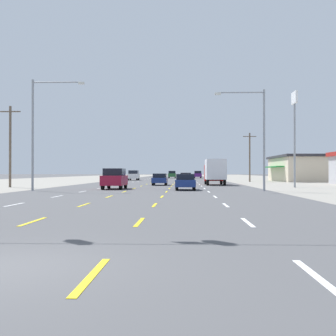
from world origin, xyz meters
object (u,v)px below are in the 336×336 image
Objects in this scene: sedan_inner_right_distant_b at (185,175)px; sedan_inner_right_nearest at (185,182)px; suv_center_turn_farthest at (172,174)px; suv_inner_left_near at (115,178)px; sedan_center_turn_mid at (160,179)px; streetlight_left_row_0 at (38,126)px; hatchback_inner_right_far at (186,178)px; suv_far_left_farther at (134,175)px; suv_far_right_distant_a at (198,174)px; streetlight_right_row_0 at (258,131)px; box_truck_far_right_midfar at (215,171)px; pole_sign_right_row_1 at (295,118)px.

sedan_inner_right_nearest is at bearing -90.07° from sedan_inner_right_distant_b.
suv_center_turn_farthest is at bearing -103.69° from sedan_inner_right_distant_b.
suv_inner_left_near is (-6.81, 2.05, 0.27)m from sedan_inner_right_nearest.
streetlight_left_row_0 is (-9.84, -16.59, 4.99)m from sedan_center_turn_mid.
suv_center_turn_farthest is (-3.30, 79.45, 0.27)m from sedan_inner_right_nearest.
suv_inner_left_near is 26.11m from hatchback_inner_right_far.
suv_far_left_farther is 34.40m from suv_far_right_distant_a.
sedan_center_turn_mid is 12.85m from hatchback_inner_right_far.
streetlight_left_row_0 is 1.11× the size of streetlight_right_row_0.
suv_far_right_distant_a is at bearing 90.15° from box_truck_far_right_midfar.
suv_center_turn_farthest is 81.92m from streetlight_right_row_0.
box_truck_far_right_midfar is 0.82× the size of streetlight_right_row_0.
box_truck_far_right_midfar is at bearing 98.09° from streetlight_right_row_0.
suv_far_right_distant_a is at bearing -75.12° from sedan_inner_right_distant_b.
box_truck_far_right_midfar is at bearing -71.96° from hatchback_inner_right_far.
box_truck_far_right_midfar reaches higher than sedan_inner_right_distant_b.
suv_far_left_farther is at bearing 113.21° from box_truck_far_right_midfar.
suv_inner_left_near reaches higher than sedan_inner_right_distant_b.
hatchback_inner_right_far is 24.07m from pole_sign_right_row_1.
suv_inner_left_near is 91.64m from sedan_inner_right_distant_b.
box_truck_far_right_midfar is at bearing 131.51° from pole_sign_right_row_1.
box_truck_far_right_midfar reaches higher than suv_center_turn_farthest.
sedan_center_turn_mid is at bearing 59.31° from streetlight_left_row_0.
suv_center_turn_farthest is 1.00× the size of suv_far_right_distant_a.
sedan_center_turn_mid is 17.92m from pole_sign_right_row_1.
box_truck_far_right_midfar is 11.83m from hatchback_inner_right_far.
pole_sign_right_row_1 reaches higher than sedan_center_turn_mid.
hatchback_inner_right_far is at bearing 108.04° from box_truck_far_right_midfar.
suv_inner_left_near is 20.18m from pole_sign_right_row_1.
sedan_inner_right_distant_b is 87.30m from pole_sign_right_row_1.
sedan_inner_right_distant_b is 96.25m from streetlight_left_row_0.
suv_center_turn_farthest is at bearing 92.38° from sedan_inner_right_nearest.
suv_inner_left_near is at bearing -92.60° from suv_center_turn_farthest.
sedan_inner_right_distant_b is at bearing 89.93° from sedan_inner_right_nearest.
sedan_center_turn_mid is 19.93m from streetlight_left_row_0.
streetlight_left_row_0 is (-2.76, -50.49, 4.72)m from suv_far_left_farther.
sedan_inner_right_distant_b is (10.33, 44.73, -0.27)m from suv_far_left_farther.
suv_inner_left_near reaches higher than sedan_inner_right_nearest.
suv_far_right_distant_a is (3.49, 52.96, 0.24)m from hatchback_inner_right_far.
pole_sign_right_row_1 is at bearing -27.35° from sedan_center_turn_mid.
box_truck_far_right_midfar is 77.51m from sedan_inner_right_distant_b.
streetlight_right_row_0 is (6.33, -1.80, 4.43)m from sedan_inner_right_nearest.
suv_far_right_distant_a is at bearing 78.54° from streetlight_left_row_0.
suv_far_left_farther is (-10.22, 48.70, 0.27)m from sedan_inner_right_nearest.
suv_center_turn_farthest is (6.92, 30.75, 0.00)m from suv_far_left_farther.
suv_center_turn_farthest is (-7.09, 63.44, -0.81)m from box_truck_far_right_midfar.
box_truck_far_right_midfar is 1.85× the size of hatchback_inner_right_far.
sedan_center_turn_mid is 0.92× the size of suv_far_right_distant_a.
suv_far_left_farther reaches higher than sedan_center_turn_mid.
sedan_center_turn_mid is 19.61m from streetlight_right_row_0.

